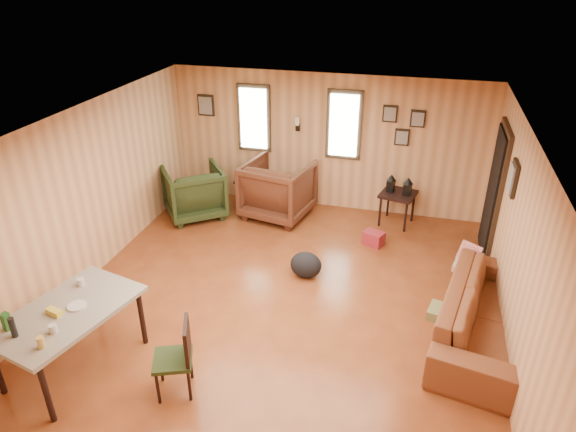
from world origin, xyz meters
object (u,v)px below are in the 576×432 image
sofa (487,307)px  end_table (251,186)px  side_table (399,191)px  dining_table (66,316)px  recliner_green (194,190)px  recliner_brown (278,187)px

sofa → end_table: sofa is taller
side_table → dining_table: size_ratio=0.52×
recliner_green → end_table: size_ratio=1.36×
sofa → dining_table: bearing=122.0°
end_table → side_table: side_table is taller
recliner_green → end_table: 1.04m
recliner_brown → dining_table: bearing=85.9°
sofa → side_table: (-1.22, 2.73, 0.14)m
recliner_brown → recliner_green: bearing=25.9°
end_table → side_table: bearing=-0.2°
sofa → side_table: sofa is taller
sofa → side_table: bearing=35.2°
recliner_brown → end_table: (-0.57, 0.23, -0.15)m
recliner_brown → end_table: bearing=-10.5°
end_table → sofa: bearing=-35.7°
side_table → dining_table: 5.44m
recliner_green → sofa: bearing=117.7°
recliner_green → dining_table: (0.26, -3.82, 0.21)m
sofa → dining_table: (-4.40, -1.68, 0.25)m
recliner_green → dining_table: size_ratio=0.58×
sofa → recliner_green: 5.13m
sofa → recliner_brown: size_ratio=2.12×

